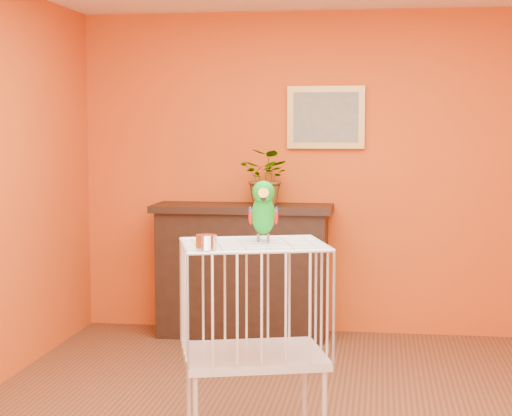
# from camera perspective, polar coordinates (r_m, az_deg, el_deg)

# --- Properties ---
(room_shell) EXTENTS (4.50, 4.50, 4.50)m
(room_shell) POSITION_cam_1_polar(r_m,az_deg,el_deg) (4.69, 2.92, 4.34)
(room_shell) COLOR #DD5214
(room_shell) RESTS_ON ground
(console_cabinet) EXTENTS (1.42, 0.51, 1.06)m
(console_cabinet) POSITION_cam_1_polar(r_m,az_deg,el_deg) (6.86, -0.91, -4.17)
(console_cabinet) COLOR black
(console_cabinet) RESTS_ON ground
(potted_plant) EXTENTS (0.54, 0.57, 0.34)m
(potted_plant) POSITION_cam_1_polar(r_m,az_deg,el_deg) (6.74, 0.76, 1.66)
(potted_plant) COLOR #26722D
(potted_plant) RESTS_ON console_cabinet
(framed_picture) EXTENTS (0.62, 0.04, 0.50)m
(framed_picture) POSITION_cam_1_polar(r_m,az_deg,el_deg) (6.90, 4.68, 6.05)
(framed_picture) COLOR #BE9343
(framed_picture) RESTS_ON room_shell
(birdcage) EXTENTS (0.83, 0.72, 1.09)m
(birdcage) POSITION_cam_1_polar(r_m,az_deg,el_deg) (4.41, -0.16, -9.12)
(birdcage) COLOR beige
(birdcage) RESTS_ON ground
(feed_cup) EXTENTS (0.10, 0.10, 0.07)m
(feed_cup) POSITION_cam_1_polar(r_m,az_deg,el_deg) (4.06, -3.34, -2.28)
(feed_cup) COLOR silver
(feed_cup) RESTS_ON birdcage
(parrot) EXTENTS (0.16, 0.29, 0.32)m
(parrot) POSITION_cam_1_polar(r_m,az_deg,el_deg) (4.34, 0.49, -0.18)
(parrot) COLOR #59544C
(parrot) RESTS_ON birdcage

